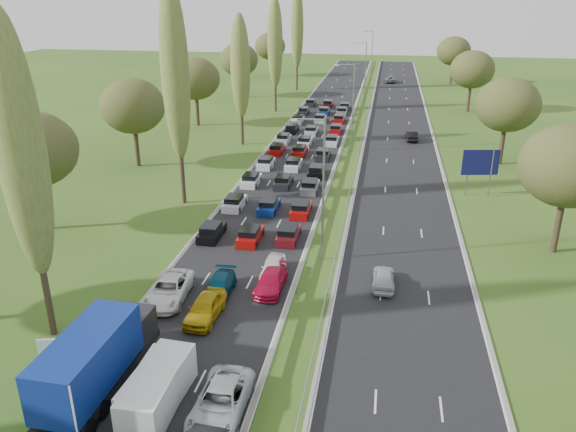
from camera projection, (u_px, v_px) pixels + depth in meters
The scene contains 23 objects.
ground at pixel (352, 147), 80.86m from camera, with size 260.00×260.00×0.00m, color #2D5219.
near_carriageway at pixel (308, 141), 84.24m from camera, with size 10.50×215.00×0.04m, color black.
far_carriageway at pixel (399, 145), 82.06m from camera, with size 10.50×215.00×0.04m, color black.
central_reservation at pixel (353, 140), 82.94m from camera, with size 2.36×215.00×0.32m.
lamp_columns at pixel (353, 109), 76.80m from camera, with size 0.18×140.18×12.00m.
poplar_row at pixel (218, 67), 68.02m from camera, with size 2.80×127.80×22.44m.
woodland_left at pixel (120, 112), 66.40m from camera, with size 8.00×166.00×11.10m.
woodland_right at pixel (522, 119), 62.67m from camera, with size 8.00×153.00×11.10m.
traffic_queue_fill at pixel (303, 146), 79.73m from camera, with size 9.09×68.80×0.80m.
near_car_2 at pixel (169, 290), 40.59m from camera, with size 2.65×5.75×1.60m, color white.
near_car_7 at pixel (219, 287), 41.25m from camera, with size 1.88×4.63×1.34m, color #042F44.
near_car_8 at pixel (205, 308), 38.24m from camera, with size 1.90×4.73×1.61m, color #AD8E0B.
near_car_10 at pixel (221, 402), 29.50m from camera, with size 2.61×5.67×1.58m, color #B1B7BB.
near_car_11 at pixel (271, 281), 42.01m from camera, with size 1.92×4.73×1.37m, color #AD0A2E.
near_car_12 at pixel (273, 267), 44.07m from camera, with size 1.69×4.21×1.43m, color white.
far_car_0 at pixel (384, 278), 42.42m from camera, with size 1.67×4.15×1.41m, color #ADB3B7.
far_car_1 at pixel (412, 136), 84.38m from camera, with size 1.54×4.40×1.45m, color black.
far_car_2 at pixel (391, 79), 138.59m from camera, with size 2.58×5.60×1.56m, color slate.
blue_lorry at pixel (98, 358), 30.84m from camera, with size 2.71×9.76×4.12m.
white_van_front at pixel (160, 384), 30.34m from camera, with size 2.18×5.56×2.23m.
white_van_rear at pixel (157, 389), 29.93m from camera, with size 2.18×5.55×2.23m.
info_sign at pixel (51, 350), 32.83m from camera, with size 1.47×0.50×2.10m.
direction_sign at pixel (480, 164), 60.38m from camera, with size 3.94×0.87×5.20m.
Camera 1 is at (9.07, 0.84, 20.84)m, focal length 35.00 mm.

